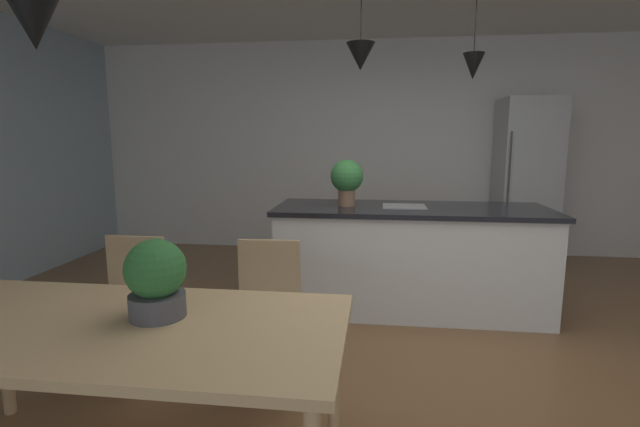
% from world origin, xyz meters
% --- Properties ---
extents(ground_plane, '(10.00, 8.40, 0.04)m').
position_xyz_m(ground_plane, '(0.00, 0.00, -0.02)').
color(ground_plane, brown).
extents(wall_back_kitchen, '(10.00, 0.12, 2.70)m').
position_xyz_m(wall_back_kitchen, '(0.00, 3.26, 1.35)').
color(wall_back_kitchen, white).
rests_on(wall_back_kitchen, ground_plane).
extents(dining_table, '(1.93, 0.91, 0.72)m').
position_xyz_m(dining_table, '(-1.42, -1.11, 0.66)').
color(dining_table, tan).
rests_on(dining_table, ground_plane).
extents(chair_far_right, '(0.41, 0.41, 0.87)m').
position_xyz_m(chair_far_right, '(-0.98, -0.29, 0.47)').
color(chair_far_right, tan).
rests_on(chair_far_right, ground_plane).
extents(chair_far_left, '(0.40, 0.40, 0.87)m').
position_xyz_m(chair_far_left, '(-1.85, -0.29, 0.47)').
color(chair_far_left, tan).
rests_on(chair_far_left, ground_plane).
extents(kitchen_island, '(2.29, 0.84, 0.91)m').
position_xyz_m(kitchen_island, '(-0.06, 1.10, 0.46)').
color(kitchen_island, silver).
rests_on(kitchen_island, ground_plane).
extents(refrigerator, '(0.64, 0.67, 1.94)m').
position_xyz_m(refrigerator, '(1.39, 2.86, 0.97)').
color(refrigerator, '#B2B5B7').
rests_on(refrigerator, ground_plane).
extents(pendant_over_table, '(0.25, 0.25, 0.91)m').
position_xyz_m(pendant_over_table, '(-1.57, -1.21, 1.92)').
color(pendant_over_table, black).
extents(pendant_over_island_main, '(0.23, 0.23, 0.68)m').
position_xyz_m(pendant_over_island_main, '(-0.50, 1.10, 2.13)').
color(pendant_over_island_main, black).
extents(pendant_over_island_aux, '(0.17, 0.17, 0.76)m').
position_xyz_m(pendant_over_island_aux, '(0.39, 1.10, 2.04)').
color(pendant_over_island_aux, black).
extents(potted_plant_on_island, '(0.28, 0.28, 0.40)m').
position_xyz_m(potted_plant_on_island, '(-0.61, 1.10, 1.14)').
color(potted_plant_on_island, '#8C664C').
rests_on(potted_plant_on_island, kitchen_island).
extents(potted_plant_on_table, '(0.25, 0.25, 0.34)m').
position_xyz_m(potted_plant_on_table, '(-1.26, -1.03, 0.89)').
color(potted_plant_on_table, '#4C4C51').
rests_on(potted_plant_on_table, dining_table).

